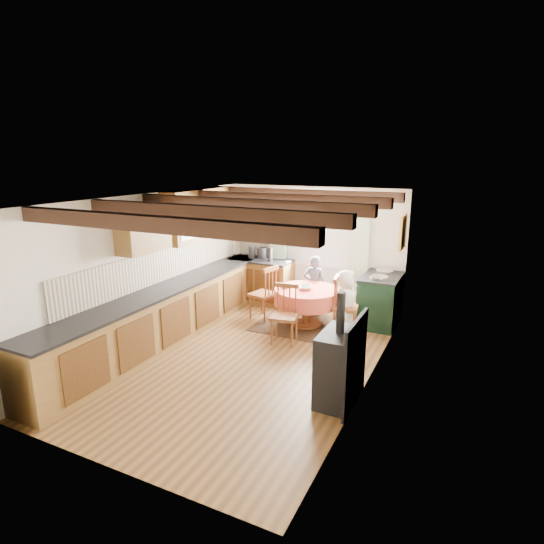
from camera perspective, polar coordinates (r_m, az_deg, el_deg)
The scene contains 41 objects.
floor at distance 6.80m, azimuth -2.97°, elevation -10.98°, with size 3.60×5.50×0.00m, color brown.
ceiling at distance 6.15m, azimuth -3.27°, elevation 9.60°, with size 3.60×5.50×0.00m, color white.
wall_back at distance 8.81m, azimuth 5.50°, elevation 3.22°, with size 3.60×0.00×2.40m, color silver.
wall_front at distance 4.32m, azimuth -21.18°, elevation -10.19°, with size 3.60×0.00×2.40m, color silver.
wall_left at distance 7.38m, azimuth -15.47°, elevation 0.49°, with size 0.00×5.50×2.40m, color silver.
wall_right at distance 5.76m, azimuth 12.82°, elevation -3.31°, with size 0.00×5.50×2.40m, color silver.
beam_a at distance 4.53m, azimuth -15.61°, elevation 6.10°, with size 3.60×0.16×0.16m, color black.
beam_b at distance 5.31m, azimuth -8.51°, elevation 7.68°, with size 3.60×0.16×0.16m, color black.
beam_c at distance 6.16m, azimuth -3.26°, elevation 8.76°, with size 3.60×0.16×0.16m, color black.
beam_d at distance 7.05m, azimuth 0.71°, elevation 9.53°, with size 3.60×0.16×0.16m, color black.
beam_e at distance 7.96m, azimuth 3.80°, elevation 10.10°, with size 3.60×0.16×0.16m, color black.
splash_left at distance 7.59m, azimuth -13.88°, elevation 0.98°, with size 0.02×4.50×0.55m, color beige.
splash_back at distance 9.18m, azimuth -0.42°, elevation 3.75°, with size 1.40×0.02×0.55m, color beige.
base_cabinet_left at distance 7.41m, azimuth -13.30°, elevation -5.46°, with size 0.60×5.30×0.88m, color brown.
base_cabinet_back at distance 9.14m, azimuth -1.46°, elevation -1.21°, with size 1.30×0.60×0.88m, color brown.
worktop_left at distance 7.26m, azimuth -13.39°, elevation -2.07°, with size 0.64×5.30×0.04m, color black.
worktop_back at distance 9.00m, azimuth -1.54°, elevation 1.57°, with size 1.30×0.64×0.04m, color black.
wall_cabinet_glass at distance 8.07m, azimuth -9.32°, elevation 7.43°, with size 0.34×1.80×0.90m, color brown.
wall_cabinet_solid at distance 6.92m, azimuth -16.41°, elevation 5.41°, with size 0.34×0.90×0.70m, color brown.
window_frame at distance 8.70m, azimuth 6.15°, elevation 5.72°, with size 1.34×0.03×1.54m, color white.
window_pane at distance 8.70m, azimuth 6.16°, elevation 5.73°, with size 1.20×0.01×1.40m, color white.
curtain_left at distance 9.02m, azimuth 0.79°, elevation 2.91°, with size 0.35×0.10×2.10m, color #B1C2A9.
curtain_right at distance 8.47m, azimuth 11.29°, elevation 1.83°, with size 0.35×0.10×2.10m, color #B1C2A9.
curtain_rod at distance 8.54m, azimuth 6.07°, elevation 9.62°, with size 0.03×0.03×2.00m, color black.
wall_picture at distance 7.86m, azimuth 16.66°, elevation 4.97°, with size 0.04×0.50×0.60m, color gold.
wall_plate at distance 8.40m, azimuth 12.28°, elevation 5.85°, with size 0.30×0.30×0.02m, color silver.
rug at distance 7.99m, azimuth 4.44°, elevation -6.93°, with size 1.72×1.34×0.01m, color #332414.
dining_table at distance 7.87m, azimuth 4.49°, elevation -4.63°, with size 1.15×1.15×0.69m, color #EB553D, non-canonical shape.
chair_near at distance 7.11m, azimuth 1.60°, elevation -5.55°, with size 0.41×0.43×0.97m, color brown, non-canonical shape.
chair_left at distance 8.15m, azimuth -1.16°, elevation -2.65°, with size 0.44×0.46×1.03m, color brown, non-canonical shape.
chair_right at distance 7.59m, azimuth 9.55°, elevation -4.28°, with size 0.43×0.45×1.00m, color brown, non-canonical shape.
aga_range at distance 8.15m, azimuth 13.89°, elevation -3.49°, with size 0.65×1.00×0.92m, color black, non-canonical shape.
cast_iron_stove at distance 5.43m, azimuth 8.74°, elevation -9.77°, with size 0.43×0.71×1.42m, color black, non-canonical shape.
child_far at distance 8.38m, azimuth 5.53°, elevation -1.74°, with size 0.42×0.28×1.16m, color #41485D.
child_right at distance 7.60m, azimuth 9.56°, elevation -3.81°, with size 0.55×0.36×1.12m, color white.
bowl_a at distance 7.73m, azimuth 4.39°, elevation -2.05°, with size 0.24×0.24×0.06m, color silver.
bowl_b at distance 7.84m, azimuth 1.85°, elevation -1.79°, with size 0.18×0.18×0.06m, color silver.
cup at distance 7.78m, azimuth 4.40°, elevation -1.82°, with size 0.10×0.10×0.09m, color silver.
canister_tall at distance 9.08m, azimuth -2.61°, elevation 2.63°, with size 0.15×0.15×0.26m, color #262628.
canister_wide at distance 9.06m, azimuth -1.29°, elevation 2.50°, with size 0.20×0.20×0.22m, color #262628.
canister_slim at distance 8.78m, azimuth -0.26°, elevation 2.29°, with size 0.10×0.10×0.27m, color #262628.
Camera 1 is at (2.96, -5.37, 2.95)m, focal length 28.95 mm.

